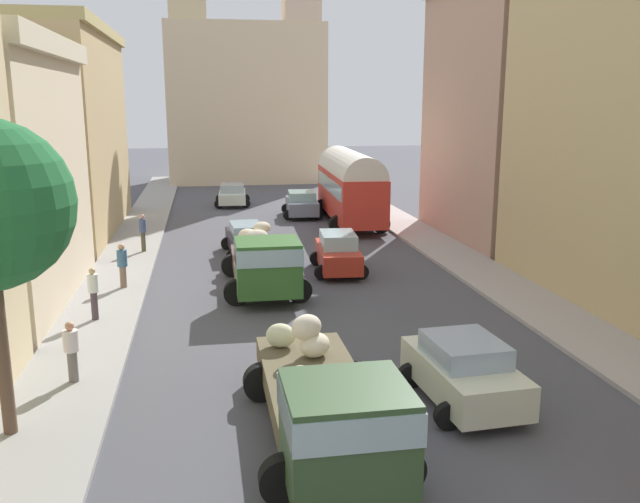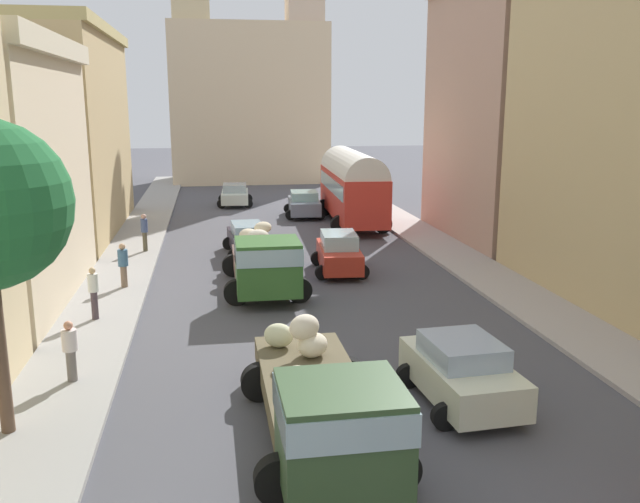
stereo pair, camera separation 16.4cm
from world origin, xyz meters
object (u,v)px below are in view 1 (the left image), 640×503
(cargo_truck_1, at_px, (264,261))
(pedestrian_1, at_px, (143,231))
(pedestrian_3, at_px, (72,350))
(cargo_truck_0, at_px, (329,405))
(car_1, at_px, (232,195))
(parked_bus_1, at_px, (350,184))
(car_0, at_px, (246,239))
(pedestrian_2, at_px, (93,292))
(car_2, at_px, (464,371))
(car_3, at_px, (338,253))
(pedestrian_0, at_px, (122,264))
(car_4, at_px, (302,204))

(cargo_truck_1, relative_size, pedestrian_1, 3.56)
(cargo_truck_1, height_order, pedestrian_3, cargo_truck_1)
(cargo_truck_0, bearing_deg, car_1, 90.74)
(parked_bus_1, bearing_deg, car_0, -131.41)
(car_1, distance_m, pedestrian_2, 24.82)
(car_0, relative_size, pedestrian_3, 2.57)
(cargo_truck_1, bearing_deg, car_2, -69.39)
(car_0, distance_m, car_3, 5.18)
(car_3, relative_size, pedestrian_0, 2.24)
(car_3, xyz_separation_m, pedestrian_1, (-8.17, 4.76, 0.27))
(cargo_truck_1, distance_m, car_2, 10.61)
(car_0, distance_m, pedestrian_3, 14.81)
(parked_bus_1, height_order, cargo_truck_1, parked_bus_1)
(pedestrian_2, bearing_deg, pedestrian_1, 86.10)
(parked_bus_1, height_order, car_0, parked_bus_1)
(pedestrian_3, bearing_deg, car_1, 80.03)
(cargo_truck_0, relative_size, car_2, 1.90)
(cargo_truck_1, xyz_separation_m, car_0, (-0.25, 6.45, -0.49))
(car_0, height_order, pedestrian_0, pedestrian_0)
(pedestrian_0, bearing_deg, cargo_truck_1, -13.48)
(car_3, height_order, pedestrian_0, pedestrian_0)
(pedestrian_2, bearing_deg, pedestrian_3, -87.44)
(cargo_truck_1, relative_size, car_1, 1.68)
(car_4, distance_m, pedestrian_3, 25.64)
(pedestrian_0, relative_size, pedestrian_2, 0.98)
(car_2, xyz_separation_m, pedestrian_2, (-9.31, 7.40, 0.25))
(car_2, bearing_deg, parked_bus_1, 84.18)
(pedestrian_3, bearing_deg, car_2, -15.28)
(pedestrian_0, bearing_deg, car_4, 59.87)
(car_4, bearing_deg, pedestrian_2, -116.11)
(parked_bus_1, xyz_separation_m, cargo_truck_0, (-5.94, -25.60, -1.14))
(car_4, height_order, pedestrian_0, pedestrian_0)
(car_4, distance_m, pedestrian_1, 12.58)
(parked_bus_1, relative_size, cargo_truck_1, 1.50)
(car_2, distance_m, pedestrian_0, 14.24)
(cargo_truck_1, distance_m, car_0, 6.48)
(pedestrian_1, bearing_deg, cargo_truck_0, -75.20)
(cargo_truck_0, bearing_deg, pedestrian_1, 104.80)
(pedestrian_1, relative_size, pedestrian_2, 1.03)
(car_4, relative_size, pedestrian_0, 2.30)
(car_4, xyz_separation_m, pedestrian_2, (-9.33, -19.05, 0.26))
(cargo_truck_0, height_order, car_4, cargo_truck_0)
(parked_bus_1, bearing_deg, pedestrian_3, -118.54)
(parked_bus_1, distance_m, car_1, 10.36)
(cargo_truck_1, bearing_deg, car_3, 39.05)
(cargo_truck_1, relative_size, car_4, 1.61)
(car_0, distance_m, car_4, 10.84)
(parked_bus_1, height_order, pedestrian_3, parked_bus_1)
(pedestrian_3, bearing_deg, cargo_truck_1, 54.25)
(cargo_truck_0, distance_m, pedestrian_1, 19.97)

